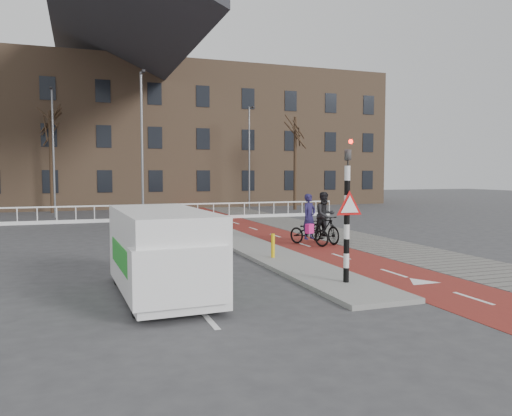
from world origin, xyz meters
name	(u,v)px	position (x,y,z in m)	size (l,w,h in m)	color
ground	(329,270)	(0.00, 0.00, 0.00)	(120.00, 120.00, 0.00)	#38383A
bike_lane	(260,231)	(1.50, 10.00, 0.01)	(2.50, 60.00, 0.01)	maroon
sidewalk	(312,229)	(4.30, 10.00, 0.01)	(3.00, 60.00, 0.01)	slate
curb_island	(260,250)	(-0.70, 4.00, 0.06)	(1.80, 16.00, 0.12)	gray
traffic_signal	(347,207)	(-0.60, -2.02, 1.99)	(0.80, 0.80, 3.68)	black
bollard	(273,246)	(-0.98, 1.99, 0.50)	(0.12, 0.12, 0.76)	yellow
cyclist_near	(309,228)	(1.64, 4.77, 0.68)	(1.41, 2.04, 2.01)	black
cyclist_far	(325,222)	(2.45, 5.03, 0.86)	(0.97, 1.99, 2.06)	black
van	(162,251)	(-5.04, -1.36, 1.04)	(2.03, 4.67, 1.98)	white
railing	(113,217)	(-5.00, 17.00, 0.31)	(28.00, 0.10, 0.99)	silver
townhouse_row	(124,115)	(-3.00, 32.00, 7.81)	(46.00, 10.00, 15.90)	#7F6047
tree_mid	(51,162)	(-8.63, 25.48, 3.60)	(0.22, 0.22, 7.21)	black
tree_right	(295,164)	(8.95, 22.53, 3.56)	(0.25, 0.25, 7.12)	black
streetlight_near	(142,150)	(-3.67, 13.64, 4.00)	(0.12, 0.12, 7.99)	slate
streetlight_left	(54,154)	(-8.25, 21.10, 4.05)	(0.12, 0.12, 8.10)	slate
streetlight_right	(249,159)	(5.69, 23.92, 3.95)	(0.12, 0.12, 7.90)	slate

